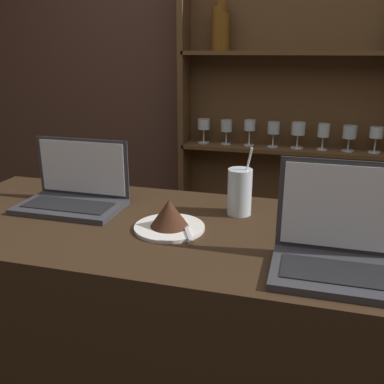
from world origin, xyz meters
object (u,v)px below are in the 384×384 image
Objects in this scene: laptop_near at (75,192)px; water_glass at (240,192)px; cake_plate at (169,217)px; laptop_far at (343,247)px.

water_glass is at bearing 7.80° from laptop_near.
cake_plate is 0.25m from water_glass.
laptop_far is 1.47× the size of water_glass.
laptop_near reaches higher than cake_plate.
water_glass is at bearing 134.53° from laptop_far.
cake_plate is (-0.47, 0.12, -0.02)m from laptop_far.
cake_plate is at bearing 165.46° from laptop_far.
laptop_far is 0.48m from cake_plate.
laptop_near is at bearing 164.24° from cake_plate.
water_glass is (0.54, 0.07, 0.02)m from laptop_near.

